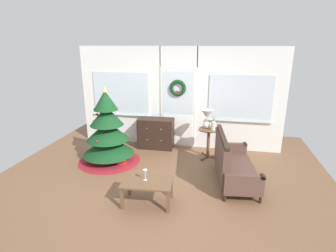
# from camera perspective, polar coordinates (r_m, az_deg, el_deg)

# --- Properties ---
(ground_plane) EXTENTS (6.76, 6.76, 0.00)m
(ground_plane) POSITION_cam_1_polar(r_m,az_deg,el_deg) (5.34, -1.76, -12.01)
(ground_plane) COLOR brown
(back_wall_with_door) EXTENTS (5.20, 0.19, 2.55)m
(back_wall_with_door) POSITION_cam_1_polar(r_m,az_deg,el_deg) (6.83, 2.20, 6.03)
(back_wall_with_door) COLOR white
(back_wall_with_door) RESTS_ON ground
(christmas_tree) EXTENTS (1.42, 1.42, 1.73)m
(christmas_tree) POSITION_cam_1_polar(r_m,az_deg,el_deg) (6.16, -12.73, -1.91)
(christmas_tree) COLOR #4C331E
(christmas_tree) RESTS_ON ground
(dresser_cabinet) EXTENTS (0.91, 0.46, 0.78)m
(dresser_cabinet) POSITION_cam_1_polar(r_m,az_deg,el_deg) (6.89, -2.60, -1.57)
(dresser_cabinet) COLOR black
(dresser_cabinet) RESTS_ON ground
(settee_sofa) EXTENTS (0.89, 1.66, 0.96)m
(settee_sofa) POSITION_cam_1_polar(r_m,az_deg,el_deg) (5.38, 13.28, -7.79)
(settee_sofa) COLOR black
(settee_sofa) RESTS_ON ground
(side_table) EXTENTS (0.50, 0.48, 0.71)m
(side_table) POSITION_cam_1_polar(r_m,az_deg,el_deg) (6.33, 8.64, -2.39)
(side_table) COLOR brown
(side_table) RESTS_ON ground
(table_lamp) EXTENTS (0.28, 0.28, 0.44)m
(table_lamp) POSITION_cam_1_polar(r_m,az_deg,el_deg) (6.23, 8.32, 2.03)
(table_lamp) COLOR silver
(table_lamp) RESTS_ON side_table
(flower_vase) EXTENTS (0.11, 0.10, 0.35)m
(flower_vase) POSITION_cam_1_polar(r_m,az_deg,el_deg) (6.17, 9.67, 0.20)
(flower_vase) COLOR beige
(flower_vase) RESTS_ON side_table
(coffee_table) EXTENTS (0.87, 0.58, 0.41)m
(coffee_table) POSITION_cam_1_polar(r_m,az_deg,el_deg) (4.58, -4.45, -12.35)
(coffee_table) COLOR brown
(coffee_table) RESTS_ON ground
(wine_glass) EXTENTS (0.08, 0.08, 0.20)m
(wine_glass) POSITION_cam_1_polar(r_m,az_deg,el_deg) (4.52, -4.89, -9.85)
(wine_glass) COLOR silver
(wine_glass) RESTS_ON coffee_table
(gift_box) EXTENTS (0.17, 0.15, 0.17)m
(gift_box) POSITION_cam_1_polar(r_m,az_deg,el_deg) (6.09, -9.74, -7.53)
(gift_box) COLOR red
(gift_box) RESTS_ON ground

